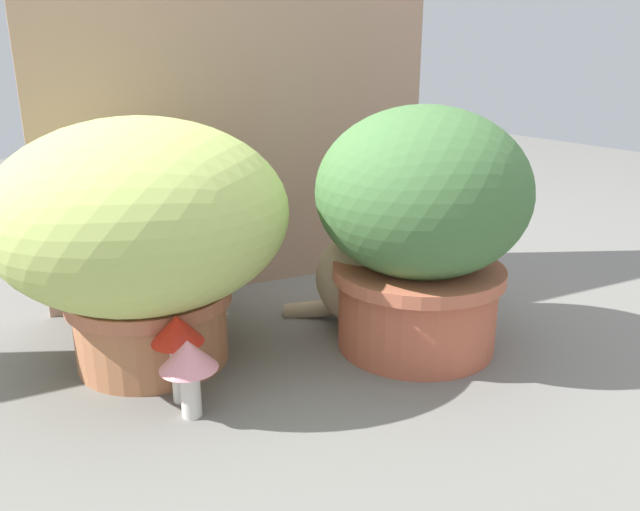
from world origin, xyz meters
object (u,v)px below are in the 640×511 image
(mushroom_ornament_pink, at_px, (188,361))
(mushroom_ornament_red, at_px, (178,338))
(grass_planter, at_px, (144,228))
(leafy_planter, at_px, (421,222))
(cat, at_px, (389,274))

(mushroom_ornament_pink, height_order, mushroom_ornament_red, mushroom_ornament_red)
(grass_planter, xyz_separation_m, mushroom_ornament_red, (0.01, -0.16, -0.14))
(leafy_planter, xyz_separation_m, cat, (-0.01, 0.08, -0.12))
(mushroom_ornament_pink, bearing_deg, leafy_planter, 6.39)
(cat, relative_size, mushroom_ornament_pink, 2.55)
(grass_planter, height_order, mushroom_ornament_red, grass_planter)
(mushroom_ornament_pink, distance_m, mushroom_ornament_red, 0.05)
(mushroom_ornament_pink, bearing_deg, mushroom_ornament_red, 92.64)
(cat, bearing_deg, leafy_planter, -79.65)
(grass_planter, xyz_separation_m, leafy_planter, (0.46, -0.16, -0.01))
(cat, distance_m, mushroom_ornament_red, 0.45)
(grass_planter, bearing_deg, leafy_planter, -19.43)
(mushroom_ornament_pink, relative_size, mushroom_ornament_red, 0.86)
(leafy_planter, xyz_separation_m, mushroom_ornament_red, (-0.45, -0.00, -0.13))
(mushroom_ornament_pink, bearing_deg, grass_planter, 92.68)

